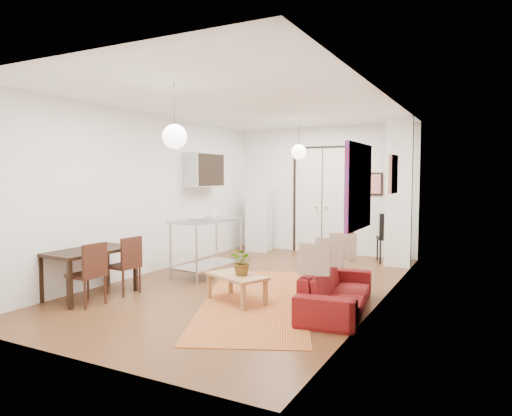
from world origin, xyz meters
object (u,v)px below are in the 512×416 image
at_px(dining_table, 90,255).
at_px(dining_chair_near, 127,260).
at_px(sofa, 337,290).
at_px(kitchen_counter, 207,238).
at_px(black_side_chair, 390,233).
at_px(coffee_table, 237,278).
at_px(fridge, 259,220).
at_px(dining_chair_far, 91,268).

distance_m(dining_table, dining_chair_near, 0.54).
height_order(sofa, dining_table, dining_table).
distance_m(kitchen_counter, black_side_chair, 3.87).
bearing_deg(dining_chair_near, black_side_chair, 148.51).
relative_size(coffee_table, fridge, 0.69).
bearing_deg(black_side_chair, kitchen_counter, 26.78).
bearing_deg(dining_table, coffee_table, 19.47).
bearing_deg(dining_chair_far, coffee_table, 122.85).
relative_size(sofa, dining_chair_near, 2.16).
xyz_separation_m(coffee_table, kitchen_counter, (-1.31, 1.24, 0.34)).
xyz_separation_m(sofa, coffee_table, (-1.37, -0.27, 0.07)).
relative_size(dining_table, dining_chair_far, 1.50).
height_order(sofa, kitchen_counter, kitchen_counter).
bearing_deg(kitchen_counter, dining_chair_near, -100.13).
distance_m(sofa, black_side_chair, 3.85).
xyz_separation_m(dining_table, black_side_chair, (3.36, 4.83, -0.02)).
relative_size(dining_chair_far, black_side_chair, 0.85).
xyz_separation_m(sofa, dining_chair_near, (-3.13, -0.56, 0.23)).
height_order(dining_table, dining_chair_far, dining_chair_far).
bearing_deg(dining_table, fridge, 86.18).
distance_m(fridge, dining_chair_far, 5.09).
bearing_deg(dining_chair_near, dining_chair_far, 3.39).
bearing_deg(fridge, black_side_chair, -7.79).
bearing_deg(dining_chair_near, dining_table, -31.25).
height_order(kitchen_counter, dining_chair_near, kitchen_counter).
xyz_separation_m(kitchen_counter, dining_chair_near, (-0.45, -1.53, -0.18)).
bearing_deg(coffee_table, sofa, 11.06).
relative_size(fridge, black_side_chair, 1.41).
height_order(sofa, coffee_table, sofa).
bearing_deg(dining_table, dining_chair_near, 55.37).
bearing_deg(dining_chair_far, fridge, -176.85).
height_order(coffee_table, black_side_chair, black_side_chair).
bearing_deg(coffee_table, dining_chair_near, -170.55).
height_order(coffee_table, fridge, fridge).
distance_m(kitchen_counter, fridge, 2.88).
bearing_deg(fridge, sofa, -58.91).
distance_m(dining_table, dining_chair_far, 0.42).
distance_m(fridge, dining_table, 4.83).
xyz_separation_m(dining_table, dining_chair_near, (0.30, 0.43, -0.12)).
relative_size(sofa, dining_table, 1.44).
bearing_deg(sofa, dining_table, 98.19).
relative_size(fridge, dining_chair_far, 1.67).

